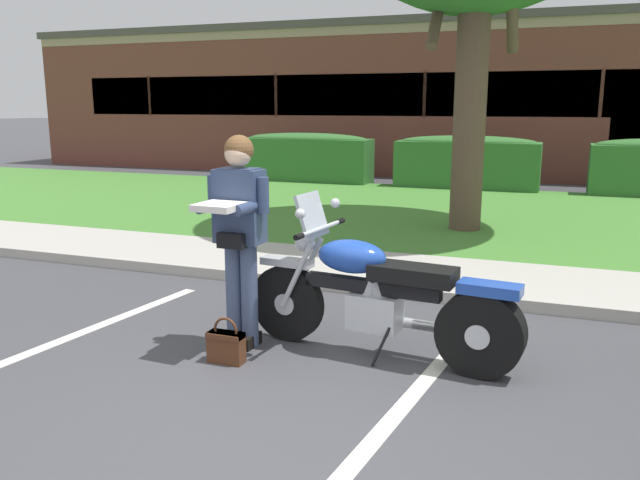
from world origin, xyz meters
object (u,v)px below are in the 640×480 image
at_px(motorcycle, 387,297).
at_px(handbag, 226,344).
at_px(hedge_left, 306,157).
at_px(brick_building, 456,100).
at_px(hedge_center_left, 467,162).
at_px(rider_person, 239,224).

distance_m(motorcycle, handbag, 1.28).
xyz_separation_m(hedge_left, brick_building, (2.54, 7.05, 1.43)).
relative_size(motorcycle, handbag, 6.23).
bearing_deg(hedge_center_left, rider_person, -91.76).
height_order(motorcycle, hedge_left, motorcycle).
xyz_separation_m(handbag, hedge_left, (-3.67, 10.86, 0.51)).
bearing_deg(motorcycle, rider_person, -172.14).
bearing_deg(brick_building, hedge_center_left, -78.74).
relative_size(hedge_left, hedge_center_left, 1.02).
bearing_deg(hedge_left, motorcycle, -65.12).
distance_m(handbag, brick_building, 18.04).
relative_size(rider_person, handbag, 4.74).
distance_m(hedge_left, brick_building, 7.62).
bearing_deg(handbag, motorcycle, 24.89).
distance_m(rider_person, hedge_center_left, 10.51).
xyz_separation_m(motorcycle, handbag, (-1.12, -0.52, -0.34)).
bearing_deg(handbag, brick_building, 93.63).
height_order(motorcycle, rider_person, rider_person).
distance_m(rider_person, brick_building, 17.61).
height_order(hedge_center_left, brick_building, brick_building).
bearing_deg(rider_person, brick_building, 93.52).
xyz_separation_m(motorcycle, rider_person, (-1.18, -0.16, 0.52)).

